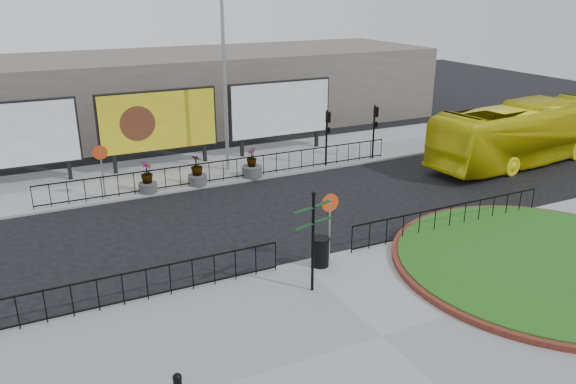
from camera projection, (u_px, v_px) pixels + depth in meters
ground at (298, 264)px, 19.61m from camera, size 90.00×90.00×0.00m
pavement_near at (381, 338)px, 15.37m from camera, size 30.00×10.00×0.12m
pavement_far at (195, 169)px, 29.71m from camera, size 44.00×6.00×0.12m
brick_edge at (545, 263)px, 19.27m from camera, size 10.40×10.40×0.18m
grass_lawn at (545, 262)px, 19.26m from camera, size 10.00×10.00×0.22m
railing_near_left at (123, 289)px, 16.64m from camera, size 10.00×0.10×1.10m
railing_near_right at (450, 218)px, 21.82m from camera, size 9.00×0.10×1.10m
railing_far at (230, 170)px, 27.64m from camera, size 18.00×0.10×1.10m
speed_sign_far at (101, 160)px, 24.82m from camera, size 0.64×0.07×2.47m
speed_sign_near at (330, 213)px, 19.04m from camera, size 0.64×0.07×2.47m
billboard_left at (9, 136)px, 26.14m from camera, size 6.20×0.31×4.10m
billboard_mid at (158, 121)px, 29.04m from camera, size 6.20×0.31×4.10m
billboard_right at (280, 109)px, 31.94m from camera, size 6.20×0.31×4.10m
lamp_post at (225, 79)px, 27.86m from camera, size 0.74×0.18×9.23m
signal_pole_a at (327, 130)px, 29.46m from camera, size 0.22×0.26×3.00m
signal_pole_b at (375, 124)px, 30.71m from camera, size 0.22×0.26×3.00m
building_backdrop at (148, 93)px, 37.31m from camera, size 40.00×10.00×5.00m
fingerpost_sign at (313, 232)px, 17.02m from camera, size 1.53×0.67×3.30m
litter_bin at (320, 252)px, 19.08m from camera, size 0.63×0.63×1.04m
bus at (523, 133)px, 30.40m from camera, size 12.21×3.85×3.35m
planter_a at (147, 180)px, 26.03m from camera, size 0.86×0.86×1.46m
planter_b at (197, 173)px, 27.03m from camera, size 0.92×0.92×1.49m
planter_c at (252, 167)px, 28.24m from camera, size 1.02×1.02×1.48m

